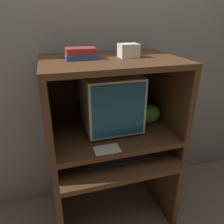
% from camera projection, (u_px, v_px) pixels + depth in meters
% --- Properties ---
extents(wall_back, '(6.00, 0.06, 2.60)m').
position_uv_depth(wall_back, '(99.00, 56.00, 1.76)').
color(wall_back, gray).
rests_on(wall_back, ground_plane).
extents(desk_base, '(0.92, 0.69, 0.66)m').
position_uv_depth(desk_base, '(113.00, 176.00, 1.75)').
color(desk_base, '#4C2D19').
rests_on(desk_base, ground_plane).
extents(desk_monitor_shelf, '(0.92, 0.62, 0.15)m').
position_uv_depth(desk_monitor_shelf, '(112.00, 134.00, 1.65)').
color(desk_monitor_shelf, '#4C2D19').
rests_on(desk_monitor_shelf, desk_base).
extents(hutch_upper, '(0.92, 0.62, 0.53)m').
position_uv_depth(hutch_upper, '(111.00, 83.00, 1.52)').
color(hutch_upper, '#4C2D19').
rests_on(hutch_upper, desk_monitor_shelf).
extents(crt_monitor, '(0.39, 0.43, 0.41)m').
position_uv_depth(crt_monitor, '(110.00, 101.00, 1.60)').
color(crt_monitor, beige).
rests_on(crt_monitor, desk_monitor_shelf).
extents(keyboard, '(0.48, 0.16, 0.03)m').
position_uv_depth(keyboard, '(117.00, 157.00, 1.56)').
color(keyboard, '#2D2D30').
rests_on(keyboard, desk_base).
extents(mouse, '(0.07, 0.05, 0.03)m').
position_uv_depth(mouse, '(157.00, 150.00, 1.63)').
color(mouse, '#B7B7B7').
rests_on(mouse, desk_base).
extents(snack_bag, '(0.18, 0.14, 0.15)m').
position_uv_depth(snack_bag, '(149.00, 114.00, 1.73)').
color(snack_bag, green).
rests_on(snack_bag, desk_monitor_shelf).
extents(book_stack, '(0.20, 0.16, 0.07)m').
position_uv_depth(book_stack, '(81.00, 53.00, 1.39)').
color(book_stack, navy).
rests_on(book_stack, hutch_upper).
extents(paper_card, '(0.17, 0.11, 0.00)m').
position_uv_depth(paper_card, '(107.00, 149.00, 1.40)').
color(paper_card, beige).
rests_on(paper_card, desk_monitor_shelf).
extents(storage_box, '(0.13, 0.11, 0.09)m').
position_uv_depth(storage_box, '(129.00, 50.00, 1.45)').
color(storage_box, beige).
rests_on(storage_box, hutch_upper).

